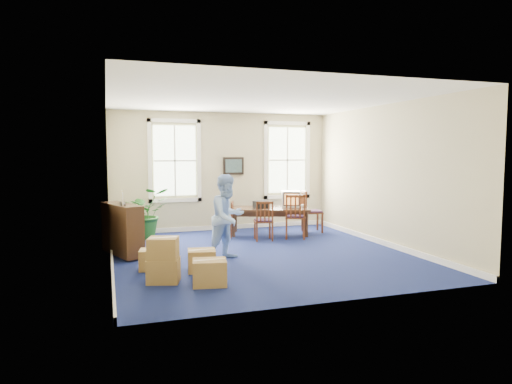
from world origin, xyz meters
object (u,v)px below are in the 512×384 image
object	(u,v)px
credenza	(122,231)
cardboard_boxes	(174,257)
chair_near_left	(263,220)
potted_plant	(145,213)
man	(228,217)
crt_tv	(291,199)
conference_table	(270,221)

from	to	relation	value
credenza	cardboard_boxes	world-z (taller)	credenza
chair_near_left	cardboard_boxes	distance (m)	3.76
credenza	potted_plant	size ratio (longest dim) A/B	1.05
cardboard_boxes	man	bearing A→B (deg)	43.19
crt_tv	cardboard_boxes	distance (m)	5.03
cardboard_boxes	credenza	bearing A→B (deg)	109.79
crt_tv	potted_plant	bearing A→B (deg)	-168.05
credenza	man	bearing A→B (deg)	-47.55
conference_table	cardboard_boxes	distance (m)	4.56
chair_near_left	potted_plant	size ratio (longest dim) A/B	0.77
crt_tv	potted_plant	size ratio (longest dim) A/B	0.40
chair_near_left	man	world-z (taller)	man
man	cardboard_boxes	size ratio (longest dim) A/B	1.24
credenza	cardboard_boxes	xyz separation A→B (m)	(0.77, -2.13, -0.13)
conference_table	potted_plant	xyz separation A→B (m)	(-3.11, 0.46, 0.28)
chair_near_left	cardboard_boxes	world-z (taller)	chair_near_left
man	credenza	size ratio (longest dim) A/B	1.28
crt_tv	chair_near_left	size ratio (longest dim) A/B	0.52
conference_table	chair_near_left	xyz separation A→B (m)	(-0.42, -0.69, 0.14)
chair_near_left	crt_tv	bearing A→B (deg)	-133.63
potted_plant	chair_near_left	bearing A→B (deg)	-23.18
potted_plant	cardboard_boxes	bearing A→B (deg)	-87.61
man	credenza	bearing A→B (deg)	124.17
crt_tv	credenza	xyz separation A→B (m)	(-4.32, -1.39, -0.38)
credenza	potted_plant	world-z (taller)	potted_plant
credenza	potted_plant	distance (m)	1.91
credenza	cardboard_boxes	bearing A→B (deg)	-91.15
conference_table	potted_plant	size ratio (longest dim) A/B	1.62
chair_near_left	credenza	xyz separation A→B (m)	(-3.30, -0.65, 0.04)
chair_near_left	man	distance (m)	2.14
cardboard_boxes	chair_near_left	bearing A→B (deg)	47.65
crt_tv	credenza	size ratio (longest dim) A/B	0.38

